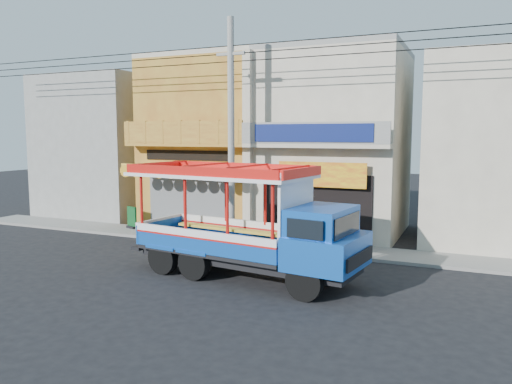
{
  "coord_description": "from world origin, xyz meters",
  "views": [
    {
      "loc": [
        7.86,
        -14.44,
        4.49
      ],
      "look_at": [
        0.42,
        2.5,
        2.35
      ],
      "focal_mm": 35.0,
      "sensor_mm": 36.0,
      "label": 1
    }
  ],
  "objects_px": {
    "utility_pole": "(234,121)",
    "green_sign": "(132,219)",
    "potted_plant_a": "(330,234)",
    "songthaew_truck": "(260,226)",
    "potted_plant_c": "(335,232)",
    "potted_plant_b": "(317,233)"
  },
  "relations": [
    {
      "from": "utility_pole",
      "to": "green_sign",
      "type": "height_order",
      "value": "utility_pole"
    },
    {
      "from": "green_sign",
      "to": "potted_plant_a",
      "type": "bearing_deg",
      "value": 1.18
    },
    {
      "from": "songthaew_truck",
      "to": "green_sign",
      "type": "relative_size",
      "value": 7.72
    },
    {
      "from": "utility_pole",
      "to": "potted_plant_a",
      "type": "bearing_deg",
      "value": 18.69
    },
    {
      "from": "potted_plant_a",
      "to": "potted_plant_c",
      "type": "relative_size",
      "value": 0.8
    },
    {
      "from": "songthaew_truck",
      "to": "potted_plant_c",
      "type": "xyz_separation_m",
      "value": [
        1.03,
        5.14,
        -1.04
      ]
    },
    {
      "from": "potted_plant_c",
      "to": "potted_plant_b",
      "type": "bearing_deg",
      "value": -32.36
    },
    {
      "from": "utility_pole",
      "to": "potted_plant_c",
      "type": "distance_m",
      "value": 5.92
    },
    {
      "from": "songthaew_truck",
      "to": "green_sign",
      "type": "xyz_separation_m",
      "value": [
        -8.65,
        4.96,
        -1.16
      ]
    },
    {
      "from": "potted_plant_c",
      "to": "songthaew_truck",
      "type": "bearing_deg",
      "value": 27.92
    },
    {
      "from": "utility_pole",
      "to": "potted_plant_a",
      "type": "relative_size",
      "value": 32.28
    },
    {
      "from": "utility_pole",
      "to": "green_sign",
      "type": "bearing_deg",
      "value": 170.17
    },
    {
      "from": "utility_pole",
      "to": "green_sign",
      "type": "relative_size",
      "value": 27.58
    },
    {
      "from": "utility_pole",
      "to": "songthaew_truck",
      "type": "distance_m",
      "value": 5.86
    },
    {
      "from": "green_sign",
      "to": "potted_plant_a",
      "type": "relative_size",
      "value": 1.17
    },
    {
      "from": "utility_pole",
      "to": "songthaew_truck",
      "type": "bearing_deg",
      "value": -54.8
    },
    {
      "from": "green_sign",
      "to": "potted_plant_a",
      "type": "height_order",
      "value": "green_sign"
    },
    {
      "from": "utility_pole",
      "to": "potted_plant_c",
      "type": "height_order",
      "value": "utility_pole"
    },
    {
      "from": "potted_plant_a",
      "to": "green_sign",
      "type": "bearing_deg",
      "value": 125.64
    },
    {
      "from": "utility_pole",
      "to": "potted_plant_a",
      "type": "height_order",
      "value": "utility_pole"
    },
    {
      "from": "potted_plant_b",
      "to": "potted_plant_c",
      "type": "bearing_deg",
      "value": -122.46
    },
    {
      "from": "potted_plant_a",
      "to": "potted_plant_b",
      "type": "relative_size",
      "value": 0.87
    }
  ]
}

